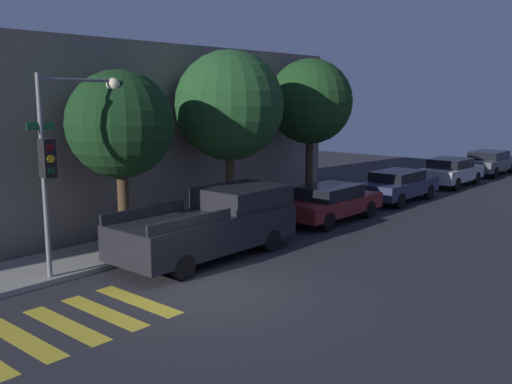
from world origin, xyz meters
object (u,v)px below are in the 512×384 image
at_px(sedan_near_corner, 331,202).
at_px(sedan_tail_of_row, 489,162).
at_px(tree_midblock, 229,106).
at_px(traffic_light_pole, 63,143).
at_px(sedan_middle, 398,185).
at_px(tree_far_end, 310,102).
at_px(sedan_far_end, 451,171).
at_px(pickup_truck, 213,223).
at_px(tree_near_corner, 120,125).

bearing_deg(sedan_near_corner, sedan_tail_of_row, -0.00).
xyz_separation_m(sedan_tail_of_row, tree_midblock, (-19.37, 2.08, 3.42)).
height_order(traffic_light_pole, tree_midblock, tree_midblock).
height_order(sedan_near_corner, sedan_middle, sedan_middle).
relative_size(sedan_near_corner, sedan_tail_of_row, 0.96).
bearing_deg(tree_far_end, tree_midblock, 180.00).
xyz_separation_m(traffic_light_pole, sedan_far_end, (20.51, -1.27, -2.62)).
bearing_deg(traffic_light_pole, sedan_tail_of_row, -2.79).
height_order(pickup_truck, sedan_tail_of_row, pickup_truck).
xyz_separation_m(sedan_near_corner, sedan_far_end, (10.81, -0.00, 0.03)).
xyz_separation_m(tree_near_corner, tree_midblock, (4.40, 0.00, 0.46)).
bearing_deg(sedan_near_corner, sedan_middle, -0.00).
bearing_deg(tree_near_corner, sedan_near_corner, -15.61).
bearing_deg(traffic_light_pole, tree_midblock, 6.99).
height_order(sedan_near_corner, sedan_tail_of_row, sedan_tail_of_row).
relative_size(sedan_middle, tree_near_corner, 0.85).
xyz_separation_m(pickup_truck, sedan_far_end, (16.77, 0.00, -0.20)).
height_order(sedan_middle, tree_midblock, tree_midblock).
bearing_deg(tree_midblock, tree_far_end, -0.00).
distance_m(pickup_truck, sedan_tail_of_row, 22.27).
bearing_deg(tree_near_corner, pickup_truck, -54.22).
height_order(sedan_tail_of_row, tree_near_corner, tree_near_corner).
bearing_deg(sedan_tail_of_row, sedan_near_corner, 180.00).
bearing_deg(tree_near_corner, sedan_middle, -9.37).
xyz_separation_m(sedan_tail_of_row, tree_far_end, (-14.76, 2.08, 3.51)).
relative_size(traffic_light_pole, sedan_far_end, 1.19).
height_order(tree_near_corner, tree_midblock, tree_midblock).
bearing_deg(sedan_near_corner, tree_midblock, 145.72).
relative_size(traffic_light_pole, tree_near_corner, 0.96).
height_order(sedan_near_corner, tree_far_end, tree_far_end).
bearing_deg(tree_midblock, traffic_light_pole, -173.01).
bearing_deg(sedan_middle, sedan_tail_of_row, 0.00).
bearing_deg(tree_near_corner, tree_midblock, 0.00).
xyz_separation_m(pickup_truck, tree_far_end, (7.51, 2.08, 3.30)).
bearing_deg(traffic_light_pole, sedan_middle, -4.88).
relative_size(sedan_near_corner, tree_midblock, 0.74).
bearing_deg(tree_far_end, sedan_far_end, -12.68).
height_order(pickup_truck, sedan_far_end, pickup_truck).
relative_size(traffic_light_pole, tree_far_end, 0.85).
relative_size(pickup_truck, tree_far_end, 0.93).
xyz_separation_m(sedan_near_corner, tree_far_end, (1.55, 2.08, 3.53)).
height_order(traffic_light_pole, sedan_tail_of_row, traffic_light_pole).
bearing_deg(sedan_far_end, sedan_middle, 180.00).
xyz_separation_m(sedan_near_corner, sedan_tail_of_row, (16.31, -0.00, 0.02)).
bearing_deg(tree_midblock, pickup_truck, -144.30).
height_order(tree_near_corner, tree_far_end, tree_far_end).
xyz_separation_m(tree_near_corner, tree_far_end, (9.01, -0.00, 0.55)).
height_order(traffic_light_pole, sedan_near_corner, traffic_light_pole).
distance_m(tree_midblock, tree_far_end, 4.61).
distance_m(sedan_middle, sedan_tail_of_row, 11.14).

